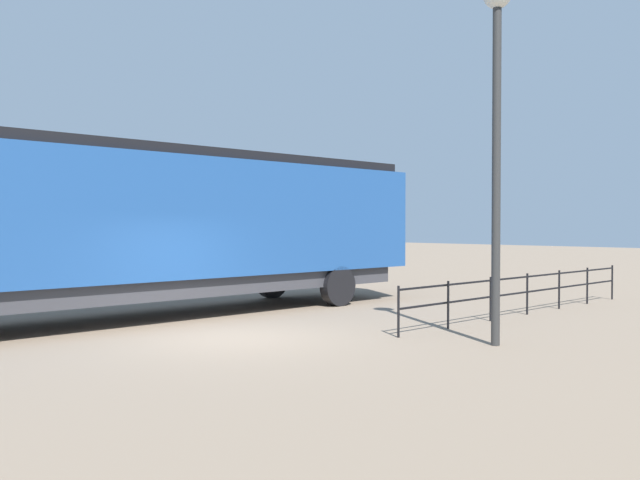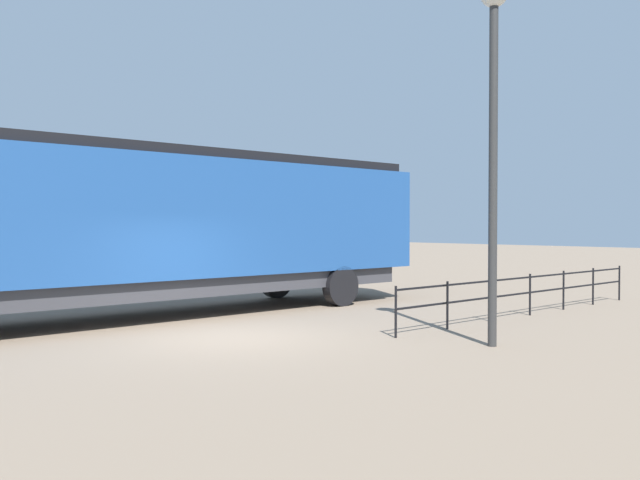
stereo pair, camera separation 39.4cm
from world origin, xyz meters
The scene contains 4 objects.
ground_plane centered at (0.00, 0.00, 0.00)m, with size 120.00×120.00×0.00m, color #84705B.
locomotive centered at (-3.74, 1.00, 2.27)m, with size 3.17×15.16×4.05m.
lamp_post centered at (4.01, 3.07, 4.69)m, with size 0.52×0.52×6.71m.
platform_fence centered at (2.21, 7.41, 0.67)m, with size 0.05×9.99×1.03m.
Camera 2 is at (11.01, -7.49, 2.22)m, focal length 37.66 mm.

